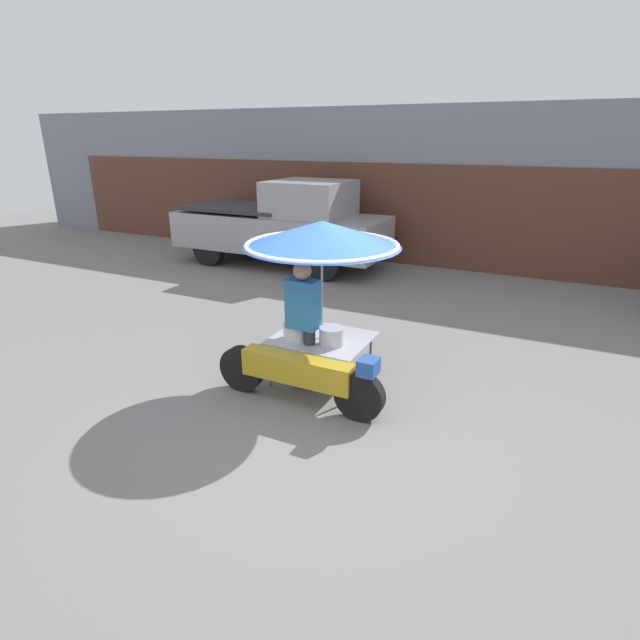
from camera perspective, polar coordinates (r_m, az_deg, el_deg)
The scene contains 5 objects.
ground_plane at distance 5.86m, azimuth 0.07°, elevation -10.48°, with size 36.00×36.00×0.00m, color slate.
shopfront_building at distance 13.06m, azimuth 16.91°, elevation 14.34°, with size 28.00×2.06×3.66m.
vendor_motorcycle_cart at distance 5.91m, azimuth -0.12°, elevation 6.67°, with size 2.14×1.88×2.07m.
vendor_person at distance 6.03m, azimuth -1.97°, elevation 0.07°, with size 0.38×0.22×1.63m.
pickup_truck at distance 12.16m, azimuth -4.06°, elevation 10.78°, with size 5.17×1.87×2.04m.
Camera 1 is at (2.22, -4.51, 3.00)m, focal length 28.00 mm.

